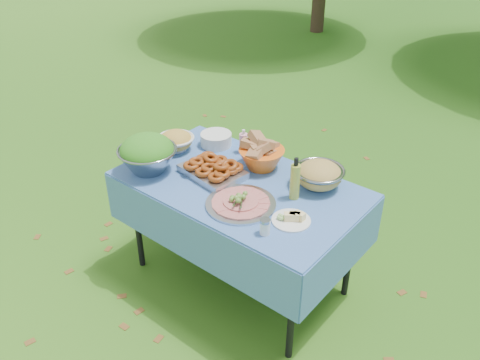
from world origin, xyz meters
name	(u,v)px	position (x,y,z in m)	size (l,w,h in m)	color
ground	(240,278)	(0.00, 0.00, 0.00)	(80.00, 80.00, 0.00)	#0C3B0A
picnic_table	(240,234)	(0.00, 0.00, 0.38)	(1.46, 0.86, 0.76)	#7EBDF2
salad_bowl	(147,153)	(-0.54, -0.24, 0.88)	(0.36, 0.36, 0.24)	gray
pasta_bowl_white	(176,140)	(-0.60, 0.06, 0.83)	(0.24, 0.24, 0.14)	white
plate_stack	(216,139)	(-0.43, 0.28, 0.80)	(0.21, 0.21, 0.09)	white
wipes_box	(257,146)	(-0.15, 0.37, 0.81)	(0.10, 0.07, 0.09)	#92B9E2
sanitizer_bottle	(244,141)	(-0.23, 0.32, 0.84)	(0.06, 0.06, 0.16)	#F79DBA
bread_bowl	(262,154)	(-0.02, 0.24, 0.86)	(0.29, 0.29, 0.19)	orange
pasta_bowl_steel	(319,174)	(0.38, 0.27, 0.84)	(0.30, 0.30, 0.16)	gray
fried_tray	(212,169)	(-0.19, -0.03, 0.81)	(0.38, 0.27, 0.09)	#A6A6AA
charcuterie_platter	(241,198)	(0.15, -0.17, 0.81)	(0.40, 0.40, 0.09)	#B3B4BA
oil_bottle	(295,178)	(0.34, 0.08, 0.89)	(0.06, 0.06, 0.26)	#A1AB3A
cheese_plate	(291,217)	(0.45, -0.12, 0.79)	(0.21, 0.21, 0.06)	white
shaker	(265,227)	(0.41, -0.30, 0.81)	(0.06, 0.06, 0.09)	silver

